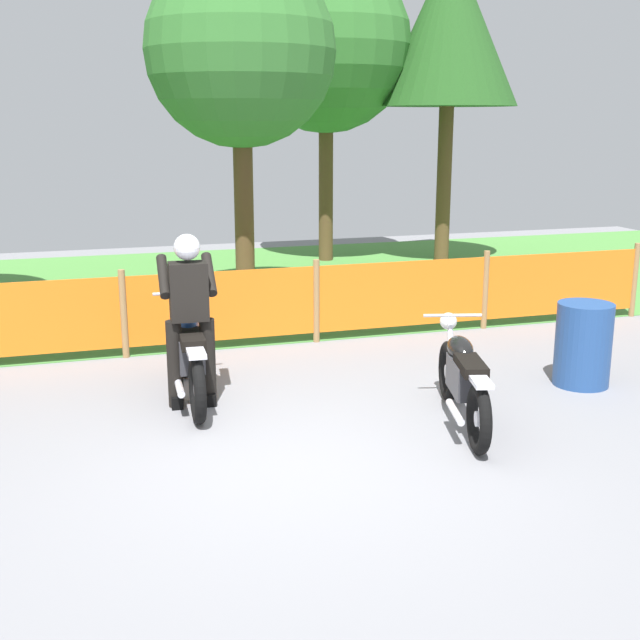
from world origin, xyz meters
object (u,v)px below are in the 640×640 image
motorcycle_lead (462,378)px  rider_trailing (189,314)px  motorcycle_trailing (189,353)px  oil_drum (583,344)px

motorcycle_lead → rider_trailing: size_ratio=1.12×
motorcycle_trailing → rider_trailing: (-0.01, -0.20, 0.44)m
motorcycle_trailing → oil_drum: size_ratio=2.35×
motorcycle_trailing → rider_trailing: rider_trailing is taller
oil_drum → motorcycle_lead: bearing=-159.1°
rider_trailing → motorcycle_trailing: bearing=0.6°
motorcycle_lead → rider_trailing: bearing=76.1°
motorcycle_lead → rider_trailing: 2.65m
motorcycle_trailing → oil_drum: motorcycle_trailing is taller
motorcycle_lead → rider_trailing: rider_trailing is taller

